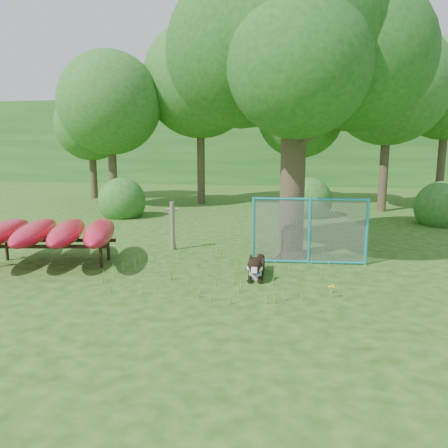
% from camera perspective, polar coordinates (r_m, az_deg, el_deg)
% --- Properties ---
extents(ground, '(80.00, 80.00, 0.00)m').
position_cam_1_polar(ground, '(8.67, -2.84, -7.86)').
color(ground, '#1E470E').
rests_on(ground, ground).
extents(oak_tree, '(6.16, 5.46, 7.50)m').
position_cam_1_polar(oak_tree, '(10.98, 9.25, 22.23)').
color(oak_tree, '#3B2F20').
rests_on(oak_tree, ground).
extents(wooden_post, '(0.35, 0.14, 1.27)m').
position_cam_1_polar(wooden_post, '(11.38, -6.76, -0.08)').
color(wooden_post, '#665B4C').
rests_on(wooden_post, ground).
extents(kayak_rack, '(3.66, 3.27, 0.96)m').
position_cam_1_polar(kayak_rack, '(10.70, -21.68, -1.03)').
color(kayak_rack, black).
rests_on(kayak_rack, ground).
extents(husky_dog, '(0.35, 1.29, 0.57)m').
position_cam_1_polar(husky_dog, '(9.08, 4.22, -5.69)').
color(husky_dog, black).
rests_on(husky_dog, ground).
extents(fence_section, '(2.62, 0.32, 2.56)m').
position_cam_1_polar(fence_section, '(10.14, 11.09, -0.89)').
color(fence_section, '#28A6BE').
rests_on(fence_section, ground).
extents(wildflower_clump, '(0.11, 0.10, 0.24)m').
position_cam_1_polar(wildflower_clump, '(8.06, 13.88, -8.07)').
color(wildflower_clump, '#5A9631').
rests_on(wildflower_clump, ground).
extents(bg_tree_a, '(4.40, 4.40, 6.70)m').
position_cam_1_polar(bg_tree_a, '(19.98, -14.69, 15.00)').
color(bg_tree_a, '#3B2F20').
rests_on(bg_tree_a, ground).
extents(bg_tree_b, '(5.20, 5.20, 8.22)m').
position_cam_1_polar(bg_tree_b, '(20.82, -3.12, 18.22)').
color(bg_tree_b, '#3B2F20').
rests_on(bg_tree_b, ground).
extents(bg_tree_c, '(4.00, 4.00, 6.12)m').
position_cam_1_polar(bg_tree_c, '(21.05, 9.95, 13.88)').
color(bg_tree_c, '#3B2F20').
rests_on(bg_tree_c, ground).
extents(bg_tree_d, '(4.80, 4.80, 7.50)m').
position_cam_1_polar(bg_tree_d, '(19.39, 20.76, 16.64)').
color(bg_tree_d, '#3B2F20').
rests_on(bg_tree_d, ground).
extents(bg_tree_e, '(4.60, 4.60, 7.55)m').
position_cam_1_polar(bg_tree_e, '(22.95, 27.18, 15.44)').
color(bg_tree_e, '#3B2F20').
rests_on(bg_tree_e, ground).
extents(bg_tree_f, '(3.60, 3.60, 5.55)m').
position_cam_1_polar(bg_tree_f, '(23.72, -16.99, 12.24)').
color(bg_tree_f, '#3B2F20').
rests_on(bg_tree_f, ground).
extents(shrub_left, '(1.80, 1.80, 1.80)m').
position_cam_1_polar(shrub_left, '(17.21, -13.10, 0.92)').
color(shrub_left, '#235E1E').
rests_on(shrub_left, ground).
extents(shrub_right, '(1.80, 1.80, 1.80)m').
position_cam_1_polar(shrub_right, '(16.84, 26.39, -0.08)').
color(shrub_right, '#235E1E').
rests_on(shrub_right, ground).
extents(shrub_mid, '(1.80, 1.80, 1.80)m').
position_cam_1_polar(shrub_mid, '(17.21, 10.91, 1.00)').
color(shrub_mid, '#235E1E').
rests_on(shrub_mid, ground).
extents(wooded_hillside, '(80.00, 12.00, 6.00)m').
position_cam_1_polar(wooded_hillside, '(36.06, 7.99, 10.54)').
color(wooded_hillside, '#235E1E').
rests_on(wooded_hillside, ground).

